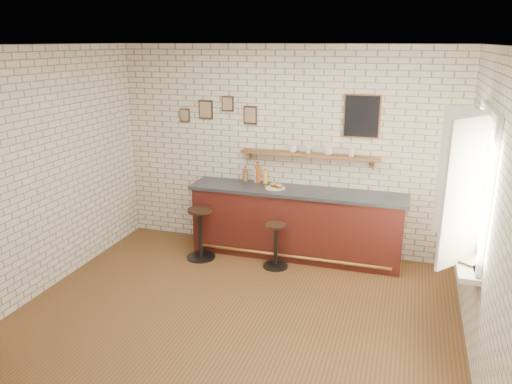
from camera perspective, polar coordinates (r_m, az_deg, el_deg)
ground at (r=6.06m, az=-1.93°, el=-13.19°), size 5.00×5.00×0.00m
bar_counter at (r=7.26m, az=4.59°, el=-3.56°), size 3.10×0.65×1.01m
sandwich_plate at (r=7.14m, az=2.24°, el=0.46°), size 0.28×0.28×0.01m
ciabatta_sandwich at (r=7.13m, az=2.31°, el=0.75°), size 0.21×0.15×0.07m
potato_chips at (r=7.14m, az=2.06°, el=0.52°), size 0.26×0.18×0.00m
bitters_bottle_brown at (r=7.47m, az=-1.23°, el=1.92°), size 0.07×0.07×0.23m
bitters_bottle_white at (r=7.42m, az=0.05°, el=1.91°), size 0.07×0.07×0.26m
bitters_bottle_amber at (r=7.41m, az=0.17°, el=2.07°), size 0.08×0.08×0.32m
condiment_bottle_yellow at (r=7.38m, az=1.10°, el=1.70°), size 0.07×0.07×0.22m
bar_stool_left at (r=7.24m, az=-6.41°, el=-4.55°), size 0.42×0.42×0.75m
bar_stool_right at (r=6.94m, az=2.25°, el=-5.96°), size 0.37×0.37×0.64m
wall_shelf at (r=7.15m, az=6.06°, el=4.21°), size 2.00×0.18×0.18m
shelf_cup_a at (r=7.18m, az=4.22°, el=4.92°), size 0.18×0.18×0.10m
shelf_cup_b at (r=7.13m, az=5.99°, el=4.78°), size 0.15×0.15×0.10m
shelf_cup_c at (r=7.08m, az=8.27°, el=4.63°), size 0.18×0.18×0.11m
shelf_cup_d at (r=7.04m, az=10.86°, el=4.41°), size 0.12×0.12×0.10m
back_wall_decor at (r=7.16m, az=4.95°, el=8.88°), size 2.96×0.02×0.56m
window_sill at (r=5.70m, az=22.67°, el=-6.54°), size 0.20×1.35×0.06m
casement_window at (r=5.45m, az=23.11°, el=0.76°), size 0.40×1.30×1.56m
book_lower at (r=5.43m, az=22.72°, el=-7.22°), size 0.22×0.26×0.02m
book_upper at (r=5.44m, az=22.73°, el=-6.96°), size 0.26×0.27×0.02m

